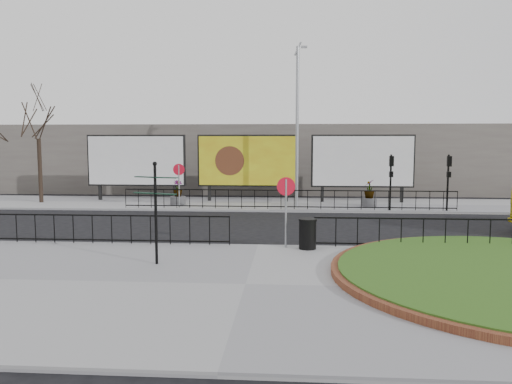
# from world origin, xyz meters

# --- Properties ---
(ground) EXTENTS (90.00, 90.00, 0.00)m
(ground) POSITION_xyz_m (0.00, 0.00, 0.00)
(ground) COLOR black
(ground) RESTS_ON ground
(pavement_near) EXTENTS (30.00, 10.00, 0.12)m
(pavement_near) POSITION_xyz_m (0.00, -5.00, 0.06)
(pavement_near) COLOR gray
(pavement_near) RESTS_ON ground
(pavement_far) EXTENTS (44.00, 6.00, 0.12)m
(pavement_far) POSITION_xyz_m (0.00, 12.00, 0.06)
(pavement_far) COLOR gray
(pavement_far) RESTS_ON ground
(railing_near_left) EXTENTS (10.00, 0.10, 1.10)m
(railing_near_left) POSITION_xyz_m (-6.00, -0.30, 0.67)
(railing_near_left) COLOR black
(railing_near_left) RESTS_ON pavement_near
(railing_near_right) EXTENTS (9.00, 0.10, 1.10)m
(railing_near_right) POSITION_xyz_m (6.50, -0.30, 0.67)
(railing_near_right) COLOR black
(railing_near_right) RESTS_ON pavement_near
(railing_far) EXTENTS (18.00, 0.10, 1.10)m
(railing_far) POSITION_xyz_m (1.00, 9.30, 0.67)
(railing_far) COLOR black
(railing_far) RESTS_ON pavement_far
(speed_sign_far) EXTENTS (0.64, 0.07, 2.47)m
(speed_sign_far) POSITION_xyz_m (-5.00, 9.40, 1.92)
(speed_sign_far) COLOR gray
(speed_sign_far) RESTS_ON pavement_far
(speed_sign_near) EXTENTS (0.64, 0.07, 2.47)m
(speed_sign_near) POSITION_xyz_m (1.00, -0.40, 1.92)
(speed_sign_near) COLOR gray
(speed_sign_near) RESTS_ON pavement_near
(billboard_left) EXTENTS (6.20, 0.31, 4.10)m
(billboard_left) POSITION_xyz_m (-8.50, 12.97, 2.60)
(billboard_left) COLOR black
(billboard_left) RESTS_ON pavement_far
(billboard_mid) EXTENTS (6.20, 0.31, 4.10)m
(billboard_mid) POSITION_xyz_m (-1.50, 12.97, 2.60)
(billboard_mid) COLOR black
(billboard_mid) RESTS_ON pavement_far
(billboard_right) EXTENTS (6.20, 0.31, 4.10)m
(billboard_right) POSITION_xyz_m (5.50, 12.97, 2.60)
(billboard_right) COLOR black
(billboard_right) RESTS_ON pavement_far
(lamp_post) EXTENTS (0.74, 0.18, 9.23)m
(lamp_post) POSITION_xyz_m (1.51, 11.00, 4.83)
(lamp_post) COLOR gray
(lamp_post) RESTS_ON pavement_far
(signal_pole_a) EXTENTS (0.22, 0.26, 3.00)m
(signal_pole_a) POSITION_xyz_m (6.50, 9.34, 2.10)
(signal_pole_a) COLOR black
(signal_pole_a) RESTS_ON pavement_far
(signal_pole_b) EXTENTS (0.22, 0.26, 3.00)m
(signal_pole_b) POSITION_xyz_m (9.50, 9.34, 2.10)
(signal_pole_b) COLOR black
(signal_pole_b) RESTS_ON pavement_far
(tree_left) EXTENTS (2.00, 2.00, 7.00)m
(tree_left) POSITION_xyz_m (-14.00, 11.50, 3.62)
(tree_left) COLOR #2D2119
(tree_left) RESTS_ON pavement_far
(building_backdrop) EXTENTS (40.00, 10.00, 5.00)m
(building_backdrop) POSITION_xyz_m (0.00, 22.00, 2.50)
(building_backdrop) COLOR #655F58
(building_backdrop) RESTS_ON ground
(fingerpost_sign) EXTENTS (1.44, 0.65, 3.11)m
(fingerpost_sign) POSITION_xyz_m (-2.89, -3.05, 2.00)
(fingerpost_sign) COLOR black
(fingerpost_sign) RESTS_ON pavement_near
(litter_bin) EXTENTS (0.64, 0.64, 1.05)m
(litter_bin) POSITION_xyz_m (1.75, -0.60, 0.65)
(litter_bin) COLOR black
(litter_bin) RESTS_ON pavement_near
(planter_a) EXTENTS (0.92, 0.92, 1.43)m
(planter_a) POSITION_xyz_m (-5.44, 11.00, 0.64)
(planter_a) COLOR #4C4C4F
(planter_a) RESTS_ON pavement_far
(planter_c) EXTENTS (0.89, 0.89, 1.50)m
(planter_c) POSITION_xyz_m (5.64, 11.00, 0.72)
(planter_c) COLOR #4C4C4F
(planter_c) RESTS_ON pavement_far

